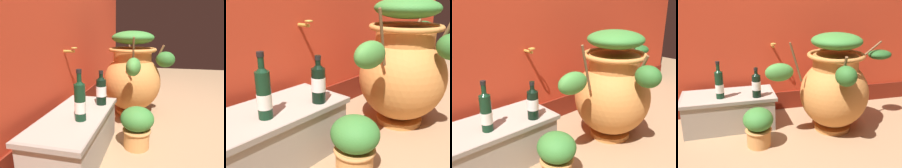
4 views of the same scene
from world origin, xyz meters
The scene contains 6 objects.
ground_plane centered at (0.00, 0.00, 0.00)m, with size 7.00×7.00×0.00m, color #9E7A56.
terracotta_urn centered at (0.35, 0.53, 0.43)m, with size 1.26×0.75×0.90m.
stone_ledge centered at (-0.59, 0.81, 0.18)m, with size 0.86×0.41×0.32m.
wine_bottle_left centered at (-0.66, 0.74, 0.46)m, with size 0.07×0.07×0.34m.
wine_bottle_middle centered at (-0.34, 0.69, 0.45)m, with size 0.08×0.08×0.27m.
potted_shrub centered at (-0.37, 0.40, 0.18)m, with size 0.25×0.26×0.33m.
Camera 1 is at (-1.81, 0.28, 0.88)m, focal length 32.36 mm.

